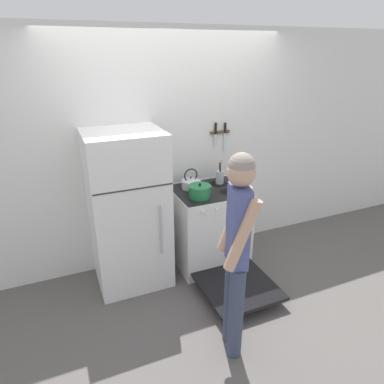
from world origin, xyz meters
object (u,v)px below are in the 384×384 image
stove_range (210,228)px  tea_kettle (191,183)px  dutch_oven_pot (200,191)px  utensil_jar (220,177)px  person (237,248)px  refrigerator (129,211)px

stove_range → tea_kettle: size_ratio=5.44×
dutch_oven_pot → utensil_jar: size_ratio=1.01×
tea_kettle → person: (-0.20, -1.36, 0.00)m
dutch_oven_pot → stove_range: bearing=28.6°
utensil_jar → person: (-0.56, -1.37, -0.02)m
stove_range → dutch_oven_pot: 0.56m
stove_range → person: size_ratio=0.82×
tea_kettle → dutch_oven_pot: bearing=-93.0°
stove_range → utensil_jar: 0.59m
utensil_jar → stove_range: bearing=-137.7°
refrigerator → utensil_jar: (1.09, 0.13, 0.17)m
refrigerator → tea_kettle: size_ratio=6.36×
utensil_jar → person: 1.48m
utensil_jar → refrigerator: bearing=-173.4°
tea_kettle → person: 1.37m
refrigerator → utensil_jar: 1.11m
refrigerator → dutch_oven_pot: size_ratio=5.90×
person → utensil_jar: bearing=-5.7°
utensil_jar → person: size_ratio=0.16×
dutch_oven_pot → person: size_ratio=0.16×
refrigerator → person: person is taller
stove_range → utensil_jar: utensil_jar is taller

